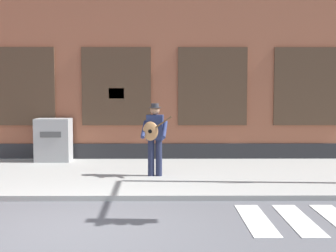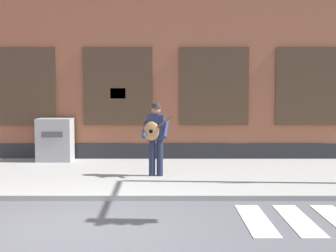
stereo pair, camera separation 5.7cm
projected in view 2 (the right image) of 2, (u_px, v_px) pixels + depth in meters
ground_plane at (74, 227)px, 7.21m from camera, size 160.00×160.00×0.00m
sidewalk at (108, 175)px, 11.28m from camera, size 28.00×4.80×0.11m
building_backdrop at (123, 17)px, 15.32m from camera, size 28.00×4.06×9.00m
busker at (155, 135)px, 10.85m from camera, size 0.72×0.57×1.70m
utility_box at (55, 140)px, 13.17m from camera, size 0.97×0.67×1.20m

